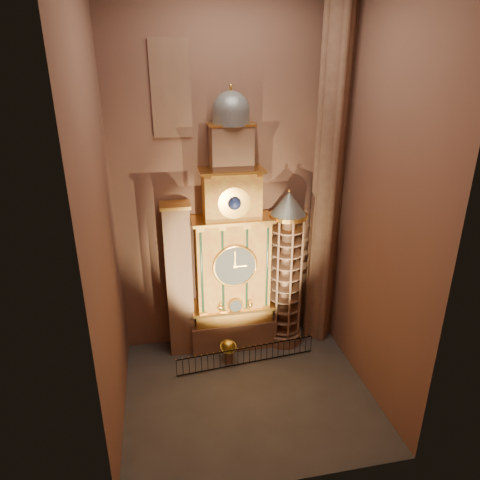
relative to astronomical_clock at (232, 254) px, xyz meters
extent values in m
plane|color=#383330|center=(0.00, -4.96, -6.68)|extent=(14.00, 14.00, 0.00)
plane|color=#865B48|center=(0.00, 1.04, 4.32)|extent=(22.00, 0.00, 22.00)
plane|color=#865B48|center=(-7.00, -4.96, 4.32)|extent=(0.00, 22.00, 22.00)
plane|color=#865B48|center=(7.00, -4.96, 4.32)|extent=(0.00, 22.00, 22.00)
cube|color=#8C634C|center=(0.00, 0.04, -5.68)|extent=(5.60, 2.20, 2.00)
cube|color=#994421|center=(0.00, 0.04, -4.18)|extent=(5.00, 2.00, 1.00)
cube|color=#F2AB47|center=(0.00, -0.01, -3.63)|extent=(5.40, 2.30, 0.18)
cube|color=#994421|center=(0.00, 0.04, -0.68)|extent=(4.60, 2.00, 6.00)
cylinder|color=black|center=(-2.05, -0.82, -0.68)|extent=(0.32, 0.32, 5.60)
cylinder|color=black|center=(-0.75, -0.82, -0.68)|extent=(0.32, 0.32, 5.60)
cylinder|color=black|center=(0.75, -0.82, -0.68)|extent=(0.32, 0.32, 5.60)
cylinder|color=black|center=(2.05, -0.82, -0.68)|extent=(0.32, 0.32, 5.60)
cube|color=#F2AB47|center=(0.00, -0.01, 2.37)|extent=(5.00, 2.25, 0.18)
cylinder|color=#2D3033|center=(0.00, -0.97, -0.38)|extent=(2.60, 0.12, 2.60)
torus|color=#F2AB47|center=(0.00, -1.02, -0.38)|extent=(2.80, 0.16, 2.80)
cylinder|color=#F2AB47|center=(0.00, -1.12, -3.08)|extent=(0.90, 0.10, 0.90)
sphere|color=#F2AB47|center=(-0.95, -1.07, -3.13)|extent=(0.36, 0.36, 0.36)
sphere|color=#F2AB47|center=(0.95, -1.07, -3.13)|extent=(0.36, 0.36, 0.36)
cube|color=#994421|center=(0.00, 0.04, 3.82)|extent=(3.40, 1.80, 3.00)
sphere|color=#0B0E3B|center=(0.00, -0.87, 3.62)|extent=(0.80, 0.80, 0.80)
cube|color=#F2AB47|center=(0.00, -0.01, 5.37)|extent=(3.80, 2.00, 0.15)
cube|color=#8C634C|center=(0.00, 0.04, 6.62)|extent=(2.40, 1.60, 2.60)
sphere|color=slate|center=(0.00, 0.04, 8.72)|extent=(2.10, 2.10, 2.10)
cylinder|color=#F2AB47|center=(0.00, 0.04, 9.62)|extent=(0.14, 0.14, 0.80)
cube|color=#8C634C|center=(-3.40, 0.04, -1.68)|extent=(1.60, 1.40, 10.00)
cube|color=#F2AB47|center=(-3.40, -0.38, -3.68)|extent=(1.35, 0.10, 2.10)
cube|color=#481313|center=(-3.40, -0.44, -3.68)|extent=(1.05, 0.04, 1.75)
cube|color=#F2AB47|center=(-3.40, -0.38, -1.08)|extent=(1.35, 0.10, 2.10)
cube|color=#481313|center=(-3.40, -0.44, -1.08)|extent=(1.05, 0.04, 1.75)
cube|color=#F2AB47|center=(-3.40, -0.38, 1.52)|extent=(1.35, 0.10, 2.10)
cube|color=#481313|center=(-3.40, -0.44, 1.52)|extent=(1.05, 0.04, 1.75)
cube|color=#F2AB47|center=(-3.40, 0.04, 3.42)|extent=(1.80, 1.60, 0.20)
cylinder|color=#8C634C|center=(3.50, -0.26, -6.28)|extent=(2.50, 2.50, 0.80)
cylinder|color=#8C634C|center=(3.50, -0.26, -1.78)|extent=(0.70, 0.70, 8.20)
cylinder|color=#F2AB47|center=(3.50, -0.26, 2.42)|extent=(2.40, 2.40, 0.25)
cone|color=slate|center=(3.50, -0.26, 3.22)|extent=(2.30, 2.30, 1.50)
sphere|color=#F2AB47|center=(3.50, -0.26, 4.02)|extent=(0.20, 0.20, 0.20)
cylinder|color=#8C634C|center=(6.10, 0.04, 4.32)|extent=(1.60, 1.60, 22.00)
cylinder|color=#8C634C|center=(6.90, 0.04, 4.32)|extent=(0.44, 0.44, 22.00)
cylinder|color=#8C634C|center=(5.30, 0.04, 4.32)|extent=(0.44, 0.44, 22.00)
cylinder|color=#8C634C|center=(6.10, 0.84, 4.32)|extent=(0.44, 0.44, 22.00)
cylinder|color=#8C634C|center=(6.10, -0.76, 4.32)|extent=(0.44, 0.44, 22.00)
cube|color=navy|center=(-3.20, 0.98, 9.82)|extent=(2.00, 0.10, 5.00)
cube|color=#8C634C|center=(-3.20, 0.92, 9.82)|extent=(2.20, 0.06, 5.20)
cylinder|color=#8C634C|center=(-0.62, -1.87, -6.34)|extent=(0.57, 0.57, 0.67)
sphere|color=gold|center=(-0.62, -1.87, -5.58)|extent=(0.86, 0.86, 0.86)
torus|color=gold|center=(-0.62, -1.87, -5.58)|extent=(1.21, 1.16, 0.46)
cube|color=black|center=(0.46, -2.42, -5.41)|extent=(8.88, 0.87, 0.05)
cube|color=black|center=(0.46, -2.42, -6.57)|extent=(8.88, 0.87, 0.05)
camera|label=1|loc=(-4.30, -24.30, 10.88)|focal=32.00mm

